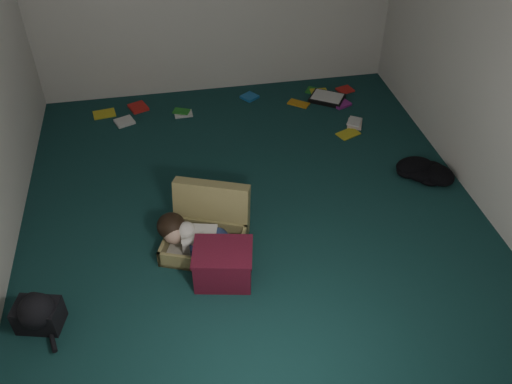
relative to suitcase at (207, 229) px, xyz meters
name	(u,v)px	position (x,y,z in m)	size (l,w,h in m)	color
floor	(253,211)	(0.43, 0.29, -0.14)	(4.50, 4.50, 0.00)	#143938
wall_front	(348,335)	(0.43, -1.96, 1.16)	(4.50, 4.50, 0.00)	silver
wall_right	(503,57)	(2.43, 0.29, 1.16)	(4.50, 4.50, 0.00)	silver
suitcase	(207,229)	(0.00, 0.00, 0.00)	(0.81, 0.81, 0.47)	#9B8F55
person	(196,238)	(-0.10, -0.13, 0.04)	(0.62, 0.50, 0.29)	silver
maroon_bin	(223,264)	(0.07, -0.43, 0.02)	(0.51, 0.43, 0.31)	#5A1224
backpack	(38,314)	(-1.27, -0.62, -0.02)	(0.39, 0.31, 0.23)	black
clothing_pile	(424,169)	(2.13, 0.50, -0.07)	(0.43, 0.35, 0.14)	black
paper_tray	(327,98)	(1.63, 2.02, -0.11)	(0.46, 0.44, 0.05)	black
book_scatter	(255,109)	(0.77, 1.97, -0.13)	(3.01, 1.16, 0.02)	gold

